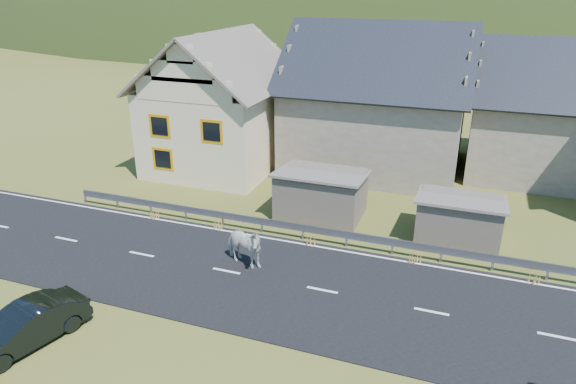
% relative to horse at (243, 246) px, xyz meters
% --- Properties ---
extents(ground, '(160.00, 160.00, 0.00)m').
position_rel_horse_xyz_m(ground, '(3.54, -0.67, -0.91)').
color(ground, '#394219').
rests_on(ground, ground).
extents(road, '(60.00, 7.00, 0.04)m').
position_rel_horse_xyz_m(road, '(3.54, -0.67, -0.89)').
color(road, black).
rests_on(road, ground).
extents(lane_markings, '(60.00, 6.60, 0.01)m').
position_rel_horse_xyz_m(lane_markings, '(3.54, -0.67, -0.87)').
color(lane_markings, silver).
rests_on(lane_markings, road).
extents(guardrail, '(28.10, 0.09, 0.75)m').
position_rel_horse_xyz_m(guardrail, '(3.54, 3.01, -0.35)').
color(guardrail, '#93969B').
rests_on(guardrail, ground).
extents(shed_left, '(4.30, 3.30, 2.40)m').
position_rel_horse_xyz_m(shed_left, '(1.54, 5.83, 0.19)').
color(shed_left, '#685C50').
rests_on(shed_left, ground).
extents(shed_right, '(3.80, 2.90, 2.20)m').
position_rel_horse_xyz_m(shed_right, '(8.04, 5.33, 0.09)').
color(shed_right, '#685C50').
rests_on(shed_right, ground).
extents(house_cream, '(7.80, 9.80, 8.30)m').
position_rel_horse_xyz_m(house_cream, '(-6.47, 11.33, 3.44)').
color(house_cream, beige).
rests_on(house_cream, ground).
extents(house_stone_a, '(10.80, 9.80, 8.90)m').
position_rel_horse_xyz_m(house_stone_a, '(2.54, 14.33, 3.72)').
color(house_stone_a, gray).
rests_on(house_stone_a, ground).
extents(house_stone_b, '(9.80, 8.80, 8.10)m').
position_rel_horse_xyz_m(house_stone_b, '(12.54, 16.33, 3.32)').
color(house_stone_b, gray).
rests_on(house_stone_b, ground).
extents(mountain, '(440.00, 280.00, 260.00)m').
position_rel_horse_xyz_m(mountain, '(8.54, 179.33, -20.91)').
color(mountain, '#19310F').
rests_on(mountain, ground).
extents(conifer_patch, '(76.00, 50.00, 28.00)m').
position_rel_horse_xyz_m(conifer_patch, '(-51.46, 109.33, 5.09)').
color(conifer_patch, black).
rests_on(conifer_patch, ground).
extents(horse, '(1.51, 2.26, 1.75)m').
position_rel_horse_xyz_m(horse, '(0.00, 0.00, 0.00)').
color(horse, beige).
rests_on(horse, road).
extents(car, '(2.39, 4.20, 1.31)m').
position_rel_horse_xyz_m(car, '(-4.50, -6.81, -0.26)').
color(car, black).
rests_on(car, ground).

